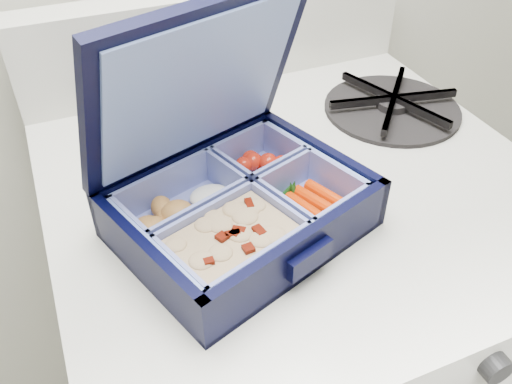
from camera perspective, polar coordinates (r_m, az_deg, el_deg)
name	(u,v)px	position (r m, az deg, el deg)	size (l,w,h in m)	color
stove	(281,372)	(0.90, 2.70, -18.41)	(0.53, 0.53, 0.79)	silver
bento_box	(241,209)	(0.51, -1.56, -1.78)	(0.22, 0.17, 0.05)	black
burner_grate	(393,102)	(0.72, 14.24, 9.16)	(0.17, 0.17, 0.02)	black
burner_grate_rear	(165,116)	(0.68, -9.53, 7.91)	(0.19, 0.19, 0.02)	black
fork	(237,144)	(0.64, -2.06, 5.11)	(0.02, 0.17, 0.01)	silver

